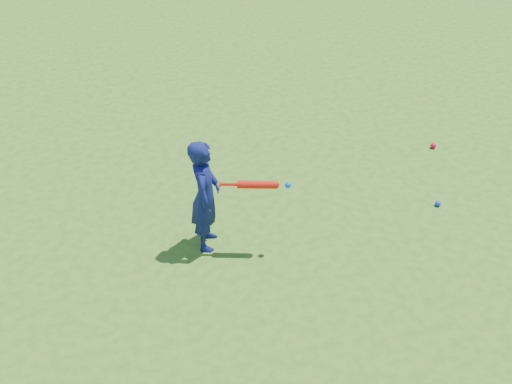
# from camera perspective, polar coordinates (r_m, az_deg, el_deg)

# --- Properties ---
(ground) EXTENTS (80.00, 80.00, 0.00)m
(ground) POSITION_cam_1_polar(r_m,az_deg,el_deg) (6.24, -7.97, -3.44)
(ground) COLOR #316117
(ground) RESTS_ON ground
(child) EXTENTS (0.42, 0.51, 1.21)m
(child) POSITION_cam_1_polar(r_m,az_deg,el_deg) (5.62, -5.11, -0.37)
(child) COLOR #11164F
(child) RESTS_ON ground
(ground_ball_red) EXTENTS (0.07, 0.07, 0.07)m
(ground_ball_red) POSITION_cam_1_polar(r_m,az_deg,el_deg) (7.89, 17.31, 4.45)
(ground_ball_red) COLOR red
(ground_ball_red) RESTS_ON ground
(ground_ball_blue) EXTENTS (0.07, 0.07, 0.07)m
(ground_ball_blue) POSITION_cam_1_polar(r_m,az_deg,el_deg) (6.78, 17.74, -1.10)
(ground_ball_blue) COLOR #0C3BCD
(ground_ball_blue) RESTS_ON ground
(bat_swing) EXTENTS (0.66, 0.27, 0.08)m
(bat_swing) POSITION_cam_1_polar(r_m,az_deg,el_deg) (5.45, 0.35, 0.73)
(bat_swing) COLOR red
(bat_swing) RESTS_ON ground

